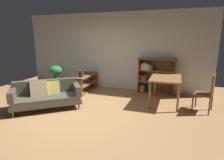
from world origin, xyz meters
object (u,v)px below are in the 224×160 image
at_px(desk_speaker, 81,74).
at_px(potted_floor_plant, 56,74).
at_px(media_console, 86,83).
at_px(dining_chair_near, 207,91).
at_px(fabric_couch, 46,94).
at_px(open_laptop, 87,73).
at_px(dining_table, 166,80).
at_px(bookshelf, 154,76).

xyz_separation_m(desk_speaker, potted_floor_plant, (-1.11, 0.17, -0.13)).
bearing_deg(media_console, dining_chair_near, -9.29).
xyz_separation_m(fabric_couch, open_laptop, (0.18, 2.01, 0.23)).
height_order(desk_speaker, dining_table, desk_speaker).
xyz_separation_m(desk_speaker, dining_chair_near, (3.69, -0.28, -0.15)).
xyz_separation_m(open_laptop, desk_speaker, (0.11, -0.59, 0.08)).
height_order(media_console, desk_speaker, desk_speaker).
bearing_deg(dining_chair_near, media_console, 170.71).
xyz_separation_m(media_console, potted_floor_plant, (-1.10, -0.16, 0.27)).
distance_m(dining_table, bookshelf, 1.06).
bearing_deg(desk_speaker, dining_chair_near, -4.37).
bearing_deg(media_console, dining_table, -6.83).
distance_m(desk_speaker, dining_chair_near, 3.71).
height_order(potted_floor_plant, dining_chair_near, dining_chair_near).
distance_m(media_console, desk_speaker, 0.51).
distance_m(media_console, potted_floor_plant, 1.15).
bearing_deg(dining_chair_near, open_laptop, 167.03).
distance_m(desk_speaker, dining_table, 2.67).
relative_size(desk_speaker, dining_chair_near, 0.21).
height_order(media_console, dining_chair_near, dining_chair_near).
bearing_deg(fabric_couch, open_laptop, 84.79).
bearing_deg(potted_floor_plant, desk_speaker, -8.59).
bearing_deg(bookshelf, media_console, -164.08).
height_order(fabric_couch, desk_speaker, desk_speaker).
height_order(fabric_couch, media_console, fabric_couch).
relative_size(dining_table, dining_chair_near, 1.28).
bearing_deg(open_laptop, dining_table, -12.02).
xyz_separation_m(fabric_couch, bookshelf, (2.52, 2.37, 0.21)).
xyz_separation_m(fabric_couch, desk_speaker, (0.29, 1.41, 0.31)).
distance_m(fabric_couch, bookshelf, 3.46).
distance_m(fabric_couch, media_console, 1.76).
height_order(potted_floor_plant, dining_table, potted_floor_plant).
bearing_deg(potted_floor_plant, dining_chair_near, -5.35).
bearing_deg(dining_table, fabric_couch, -154.41).
bearing_deg(dining_table, bookshelf, 114.66).
height_order(potted_floor_plant, bookshelf, bookshelf).
distance_m(potted_floor_plant, dining_chair_near, 4.83).
height_order(media_console, bookshelf, bookshelf).
distance_m(open_laptop, dining_chair_near, 3.90).
xyz_separation_m(desk_speaker, dining_table, (2.67, 0.00, -0.00)).
relative_size(media_console, dining_table, 1.01).
distance_m(fabric_couch, potted_floor_plant, 1.79).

